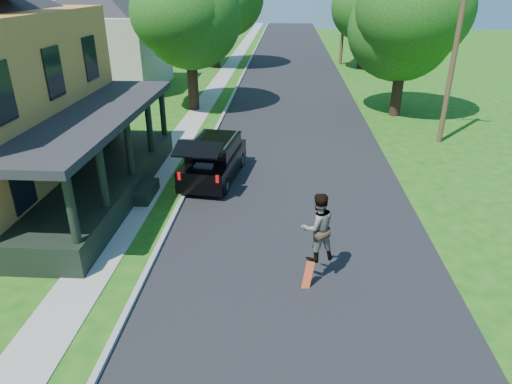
# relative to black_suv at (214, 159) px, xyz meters

# --- Properties ---
(ground) EXTENTS (140.00, 140.00, 0.00)m
(ground) POSITION_rel_black_suv_xyz_m (3.20, -7.90, -0.80)
(ground) COLOR #145210
(ground) RESTS_ON ground
(street) EXTENTS (8.00, 120.00, 0.02)m
(street) POSITION_rel_black_suv_xyz_m (3.20, 12.10, -0.80)
(street) COLOR black
(street) RESTS_ON ground
(curb) EXTENTS (0.15, 120.00, 0.12)m
(curb) POSITION_rel_black_suv_xyz_m (-0.85, 12.10, -0.80)
(curb) COLOR gray
(curb) RESTS_ON ground
(sidewalk) EXTENTS (1.30, 120.00, 0.03)m
(sidewalk) POSITION_rel_black_suv_xyz_m (-2.40, 12.10, -0.80)
(sidewalk) COLOR gray
(sidewalk) RESTS_ON ground
(front_walk) EXTENTS (6.50, 1.20, 0.03)m
(front_walk) POSITION_rel_black_suv_xyz_m (-6.30, -1.90, -0.80)
(front_walk) COLOR gray
(front_walk) RESTS_ON ground
(neighbor_house_mid) EXTENTS (12.78, 12.78, 8.30)m
(neighbor_house_mid) POSITION_rel_black_suv_xyz_m (-10.30, 16.10, 3.39)
(neighbor_house_mid) COLOR #B3AD9F
(neighbor_house_mid) RESTS_ON ground
(neighbor_house_far) EXTENTS (12.78, 12.78, 8.30)m
(neighbor_house_far) POSITION_rel_black_suv_xyz_m (-10.30, 32.10, 3.39)
(neighbor_house_far) COLOR #B3AD9F
(neighbor_house_far) RESTS_ON ground
(black_suv) EXTENTS (2.19, 4.63, 2.08)m
(black_suv) POSITION_rel_black_suv_xyz_m (0.00, 0.00, 0.00)
(black_suv) COLOR black
(black_suv) RESTS_ON ground
(skateboarder) EXTENTS (1.09, 0.98, 1.83)m
(skateboarder) POSITION_rel_black_suv_xyz_m (3.61, -6.40, 0.72)
(skateboarder) COLOR black
(skateboarder) RESTS_ON ground
(skateboard) EXTENTS (0.34, 0.26, 0.79)m
(skateboard) POSITION_rel_black_suv_xyz_m (3.40, -6.81, -0.50)
(skateboard) COLOR red
(skateboard) RESTS_ON ground
(tree_left_mid) EXTENTS (6.95, 6.71, 9.38)m
(tree_left_mid) POSITION_rel_black_suv_xyz_m (-2.85, 10.52, 5.12)
(tree_left_mid) COLOR black
(tree_left_mid) RESTS_ON ground
(tree_right_near) EXTENTS (6.71, 6.81, 8.72)m
(tree_right_near) POSITION_rel_black_suv_xyz_m (9.00, 10.00, 4.76)
(tree_right_near) COLOR black
(tree_right_near) RESTS_ON ground
(utility_pole_near) EXTENTS (1.45, 0.53, 8.84)m
(utility_pole_near) POSITION_rel_black_suv_xyz_m (10.20, 5.18, 3.76)
(utility_pole_near) COLOR #4B3223
(utility_pole_near) RESTS_ON ground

